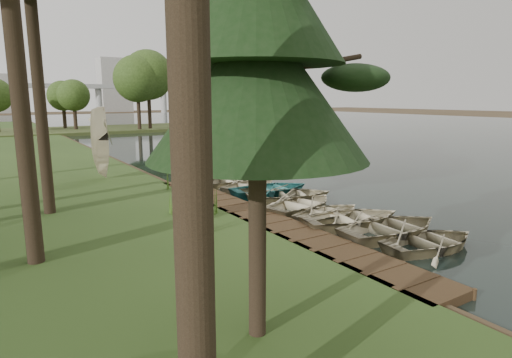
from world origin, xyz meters
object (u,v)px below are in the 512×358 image
rowboat_1 (393,225)px  pine_tree (258,37)px  rowboat_2 (353,216)px  boardwalk (259,219)px  rowboat_0 (432,239)px  stored_rowboat (104,171)px

rowboat_1 → pine_tree: 9.39m
rowboat_2 → boardwalk: bearing=59.0°
rowboat_1 → pine_tree: pine_tree is taller
rowboat_1 → rowboat_0: bearing=-175.0°
rowboat_0 → boardwalk: bearing=35.4°
rowboat_1 → boardwalk: bearing=39.8°
rowboat_1 → stored_rowboat: bearing=25.5°
boardwalk → rowboat_0: (2.84, -5.38, 0.25)m
rowboat_1 → stored_rowboat: size_ratio=1.02×
stored_rowboat → rowboat_1: bearing=-161.3°
boardwalk → pine_tree: pine_tree is taller
boardwalk → rowboat_1: (2.81, -3.91, 0.31)m
boardwalk → rowboat_0: size_ratio=4.74×
stored_rowboat → rowboat_0: bearing=-163.0°
stored_rowboat → pine_tree: size_ratio=0.46×
rowboat_0 → rowboat_2: bearing=13.1°
rowboat_1 → rowboat_2: (-0.27, 1.56, -0.01)m
stored_rowboat → pine_tree: (-1.44, -17.72, 4.92)m
pine_tree → boardwalk: bearing=56.9°
rowboat_0 → rowboat_1: rowboat_1 is taller
boardwalk → pine_tree: 9.84m
boardwalk → rowboat_2: rowboat_2 is taller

